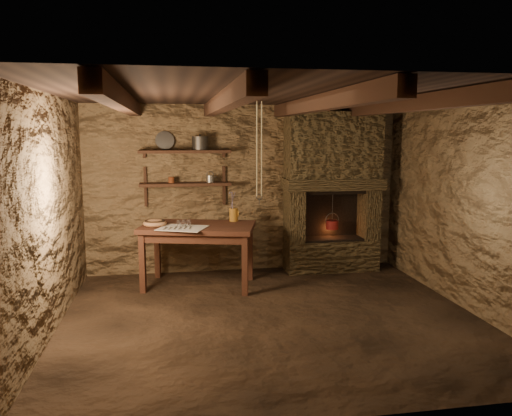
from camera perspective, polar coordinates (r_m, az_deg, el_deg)
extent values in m
plane|color=black|center=(5.59, 1.77, -12.44)|extent=(4.50, 4.50, 0.00)
cube|color=brown|center=(7.23, -1.34, 2.20)|extent=(4.50, 0.04, 2.40)
cube|color=brown|center=(3.38, 8.64, -5.29)|extent=(4.50, 0.04, 2.40)
cube|color=brown|center=(5.31, -22.70, -0.79)|extent=(0.04, 4.00, 2.40)
cube|color=brown|center=(6.13, 22.90, 0.37)|extent=(0.04, 4.00, 2.40)
cube|color=black|center=(5.23, 1.89, 12.92)|extent=(4.50, 4.00, 0.04)
cube|color=black|center=(5.14, -15.09, 11.71)|extent=(0.14, 3.95, 0.16)
cube|color=black|center=(5.15, -3.70, 11.98)|extent=(0.14, 3.95, 0.16)
cube|color=black|center=(5.35, 7.25, 11.80)|extent=(0.14, 3.95, 0.16)
cube|color=black|center=(5.72, 17.08, 11.28)|extent=(0.14, 3.95, 0.16)
cube|color=black|center=(6.99, -8.07, 2.72)|extent=(1.25, 0.30, 0.04)
cube|color=black|center=(6.96, -8.15, 6.41)|extent=(1.25, 0.30, 0.04)
cube|color=#332919|center=(7.46, 8.54, -5.30)|extent=(1.35, 0.45, 0.45)
cube|color=#332919|center=(7.19, 4.38, -0.88)|extent=(0.23, 0.45, 0.75)
cube|color=#332919|center=(7.54, 12.70, -0.62)|extent=(0.23, 0.45, 0.75)
cube|color=#332919|center=(7.26, 8.79, 2.76)|extent=(1.43, 0.51, 0.16)
cube|color=#332919|center=(7.25, 8.82, 7.11)|extent=(1.35, 0.45, 0.94)
cube|color=black|center=(7.53, 8.17, -0.51)|extent=(0.90, 0.06, 0.75)
cube|color=#381D13|center=(6.53, -6.64, -2.19)|extent=(1.60, 1.15, 0.06)
cube|color=#381D13|center=(6.54, -6.63, -2.98)|extent=(1.45, 1.00, 0.10)
cube|color=beige|center=(6.31, -8.40, -2.27)|extent=(0.69, 0.63, 0.01)
cylinder|color=#A1681F|center=(6.74, -2.58, -0.77)|extent=(0.14, 0.14, 0.18)
torus|color=#A1681F|center=(6.74, -2.08, -0.61)|extent=(0.02, 0.10, 0.10)
ellipsoid|color=brown|center=(6.52, -11.49, -1.73)|extent=(0.31, 0.31, 0.11)
cylinder|color=#2C2A27|center=(6.96, -6.40, 7.29)|extent=(0.27, 0.27, 0.17)
cylinder|color=gray|center=(7.05, -10.39, 7.60)|extent=(0.27, 0.15, 0.26)
cylinder|color=#5F2713|center=(6.98, -9.64, 3.18)|extent=(0.10, 0.10, 0.08)
cylinder|color=maroon|center=(7.32, 8.69, -1.90)|extent=(0.24, 0.24, 0.13)
torus|color=#2C2A27|center=(7.31, 8.71, -1.31)|extent=(0.20, 0.01, 0.20)
cylinder|color=#2C2A27|center=(7.28, 8.74, 0.09)|extent=(0.01, 0.01, 0.44)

